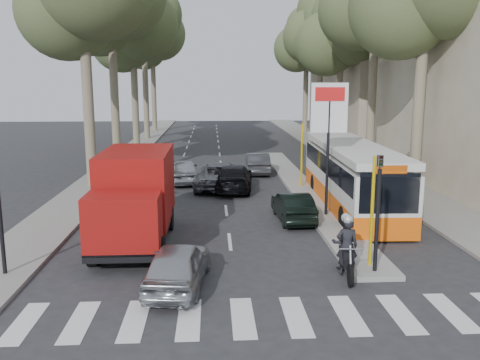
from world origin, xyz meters
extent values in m
plane|color=#28282B|center=(0.00, 0.00, 0.00)|extent=(120.00, 120.00, 0.00)
cube|color=gray|center=(8.60, 25.00, 0.06)|extent=(3.20, 70.00, 0.12)
cube|color=gray|center=(-8.00, 28.00, 0.06)|extent=(2.40, 64.00, 0.12)
cube|color=gray|center=(3.25, 11.00, 0.08)|extent=(1.50, 26.00, 0.16)
cube|color=#B7A88E|center=(15.50, 34.00, 8.00)|extent=(11.00, 20.00, 16.00)
cylinder|color=yellow|center=(3.25, -1.00, 1.75)|extent=(0.10, 0.10, 3.50)
cylinder|color=yellow|center=(3.25, 5.00, 1.75)|extent=(0.10, 0.10, 3.50)
cylinder|color=yellow|center=(3.25, 11.00, 1.75)|extent=(0.10, 0.10, 3.50)
cylinder|color=black|center=(3.25, 5.00, 2.60)|extent=(0.12, 0.12, 5.20)
cube|color=white|center=(3.25, 5.00, 4.60)|extent=(1.50, 0.10, 2.00)
cube|color=red|center=(3.25, 4.94, 5.15)|extent=(1.20, 0.02, 0.55)
cylinder|color=black|center=(3.25, -1.50, 1.60)|extent=(0.12, 0.12, 3.20)
imported|color=black|center=(3.25, -1.50, 3.10)|extent=(0.16, 0.41, 1.00)
cylinder|color=black|center=(-7.60, -1.00, 1.60)|extent=(0.12, 0.12, 3.20)
cylinder|color=#6B604C|center=(-8.00, 12.00, 4.20)|extent=(0.56, 0.56, 8.40)
sphere|color=#4C5932|center=(-9.00, 12.60, 9.30)|extent=(5.20, 5.20, 5.20)
cylinder|color=#6B604C|center=(-8.10, 20.00, 4.48)|extent=(0.56, 0.56, 8.96)
sphere|color=#4C5932|center=(-9.10, 20.60, 9.92)|extent=(5.20, 5.20, 5.20)
cylinder|color=#6B604C|center=(-7.90, 28.00, 4.06)|extent=(0.56, 0.56, 8.12)
sphere|color=#4C5932|center=(-8.90, 28.60, 8.99)|extent=(5.20, 5.20, 5.20)
sphere|color=#4C5932|center=(-7.00, 27.20, 10.15)|extent=(5.80, 5.80, 5.80)
sphere|color=#4C5932|center=(-7.70, 29.10, 11.31)|extent=(4.80, 4.80, 4.80)
cylinder|color=#6B604C|center=(-8.00, 36.00, 4.76)|extent=(0.56, 0.56, 9.52)
sphere|color=#4C5932|center=(-9.00, 36.60, 10.54)|extent=(5.20, 5.20, 5.20)
sphere|color=#4C5932|center=(-7.10, 35.20, 11.90)|extent=(5.80, 5.80, 5.80)
sphere|color=#4C5932|center=(-7.80, 37.10, 13.26)|extent=(4.80, 4.80, 4.80)
cylinder|color=#6B604C|center=(-8.10, 44.00, 4.34)|extent=(0.56, 0.56, 8.68)
sphere|color=#4C5932|center=(-9.10, 44.60, 9.61)|extent=(5.20, 5.20, 5.20)
sphere|color=#4C5932|center=(-7.20, 43.20, 10.85)|extent=(5.80, 5.80, 5.80)
sphere|color=#4C5932|center=(-7.90, 45.10, 12.09)|extent=(4.80, 4.80, 4.80)
cylinder|color=#6B604C|center=(9.00, 10.00, 4.20)|extent=(0.56, 0.56, 8.40)
sphere|color=#4C5932|center=(8.00, 10.60, 9.30)|extent=(5.20, 5.20, 5.20)
cylinder|color=#6B604C|center=(9.10, 18.00, 4.62)|extent=(0.56, 0.56, 9.24)
sphere|color=#4C5932|center=(8.10, 18.60, 10.23)|extent=(5.20, 5.20, 5.20)
cylinder|color=#6B604C|center=(8.90, 26.00, 3.92)|extent=(0.56, 0.56, 7.84)
sphere|color=#4C5932|center=(7.90, 26.60, 8.68)|extent=(5.20, 5.20, 5.20)
sphere|color=#4C5932|center=(9.80, 25.20, 9.80)|extent=(5.80, 5.80, 5.80)
sphere|color=#4C5932|center=(9.10, 27.10, 10.92)|extent=(4.80, 4.80, 4.80)
cylinder|color=#6B604C|center=(9.00, 34.00, 4.48)|extent=(0.56, 0.56, 8.96)
sphere|color=#4C5932|center=(8.00, 34.60, 9.92)|extent=(5.20, 5.20, 5.20)
sphere|color=#4C5932|center=(9.90, 33.20, 11.20)|extent=(5.80, 5.80, 5.80)
sphere|color=#4C5932|center=(9.20, 35.10, 12.48)|extent=(4.80, 4.80, 4.80)
cylinder|color=#6B604C|center=(9.10, 42.00, 4.20)|extent=(0.56, 0.56, 8.40)
sphere|color=#4C5932|center=(8.10, 42.60, 9.30)|extent=(5.20, 5.20, 5.20)
sphere|color=#4C5932|center=(10.00, 41.20, 10.50)|extent=(5.80, 5.80, 5.80)
sphere|color=#4C5932|center=(9.30, 43.10, 11.70)|extent=(4.80, 4.80, 4.80)
imported|color=#A7AAAF|center=(-2.48, -2.00, 0.64)|extent=(1.94, 3.90, 1.28)
imported|color=black|center=(1.80, 4.68, 0.59)|extent=(1.44, 3.65, 1.18)
imported|color=#55565D|center=(-1.10, 11.43, 0.71)|extent=(2.85, 5.29, 1.41)
imported|color=black|center=(-0.39, 10.81, 0.69)|extent=(2.33, 4.88, 1.37)
imported|color=#A9ABB1|center=(-3.13, 13.00, 0.68)|extent=(2.06, 4.16, 1.36)
imported|color=#44464B|center=(1.34, 15.82, 0.65)|extent=(1.48, 3.97, 1.30)
imported|color=black|center=(-5.22, 10.32, 0.63)|extent=(2.22, 4.49, 1.25)
cube|color=black|center=(-4.20, 1.82, 0.56)|extent=(2.23, 6.07, 0.25)
cylinder|color=black|center=(-5.21, -0.21, 0.46)|extent=(0.30, 0.91, 0.91)
cylinder|color=black|center=(-3.19, -0.20, 0.46)|extent=(0.30, 0.91, 0.91)
cylinder|color=black|center=(-5.21, 3.64, 0.46)|extent=(0.30, 0.91, 0.91)
cylinder|color=black|center=(-3.19, 3.64, 0.46)|extent=(0.30, 0.91, 0.91)
cube|color=maroon|center=(-4.20, -0.51, 1.47)|extent=(2.23, 1.42, 1.72)
cube|color=black|center=(-4.20, -1.17, 1.67)|extent=(2.02, 0.08, 0.91)
cube|color=maroon|center=(-4.20, 2.63, 1.97)|extent=(2.33, 4.25, 2.53)
cube|color=#F65F0D|center=(4.80, 6.92, 0.53)|extent=(2.73, 11.09, 0.86)
cube|color=silver|center=(4.80, 6.92, 1.68)|extent=(2.73, 11.09, 1.44)
cube|color=black|center=(4.80, 6.92, 1.97)|extent=(2.74, 10.65, 0.81)
cube|color=silver|center=(4.80, 6.92, 2.73)|extent=(2.73, 11.09, 0.29)
cube|color=black|center=(4.63, 1.44, 1.82)|extent=(2.11, 0.12, 1.44)
cube|color=#F65F0D|center=(4.63, 1.44, 2.66)|extent=(1.15, 0.10, 0.31)
cylinder|color=black|center=(3.61, 3.43, 0.43)|extent=(0.30, 0.93, 0.92)
cylinder|color=black|center=(5.77, 3.36, 0.43)|extent=(0.30, 0.93, 0.92)
cylinder|color=black|center=(3.82, 10.26, 0.43)|extent=(0.30, 0.93, 0.92)
cylinder|color=black|center=(5.98, 10.19, 0.43)|extent=(0.30, 0.93, 0.92)
cylinder|color=black|center=(2.31, -2.27, 0.33)|extent=(0.18, 0.66, 0.66)
cylinder|color=black|center=(2.49, -0.73, 0.33)|extent=(0.18, 0.66, 0.66)
cylinder|color=silver|center=(2.32, -2.19, 0.72)|extent=(0.11, 0.42, 0.82)
cube|color=black|center=(2.41, -1.45, 0.46)|extent=(0.31, 0.79, 0.31)
cube|color=black|center=(2.38, -1.65, 0.74)|extent=(0.36, 0.49, 0.23)
cube|color=black|center=(2.44, -1.14, 0.68)|extent=(0.36, 0.70, 0.12)
cylinder|color=silver|center=(2.33, -2.13, 1.05)|extent=(0.64, 0.11, 0.04)
imported|color=black|center=(2.41, -1.45, 0.91)|extent=(0.67, 0.48, 1.73)
imported|color=black|center=(2.45, -1.04, 0.86)|extent=(0.83, 0.52, 1.62)
sphere|color=#B2B2B7|center=(2.40, -1.50, 1.73)|extent=(0.29, 0.29, 0.29)
sphere|color=#B2B2B7|center=(2.45, -1.07, 1.66)|extent=(0.29, 0.29, 0.29)
imported|color=#433955|center=(7.20, 6.91, 0.88)|extent=(0.84, 0.99, 1.53)
imported|color=#645A4B|center=(9.64, 12.06, 0.98)|extent=(1.21, 0.96, 1.71)
camera|label=1|loc=(-1.51, -15.44, 5.62)|focal=38.00mm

